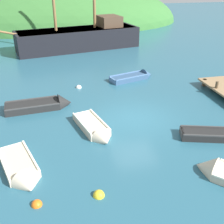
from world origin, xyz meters
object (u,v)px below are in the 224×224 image
object	(u,v)px
rowboat_center	(221,136)
buoy_yellow	(99,196)
buoy_orange	(37,205)
rowboat_outer_left	(43,106)
rowboat_portside	(95,130)
rowboat_far	(22,171)
rowboat_outer_right	(134,77)
buoy_white	(79,88)
sailing_ship	(80,41)

from	to	relation	value
rowboat_center	buoy_yellow	xyz separation A→B (m)	(-6.58, -2.53, -0.12)
buoy_orange	buoy_yellow	world-z (taller)	buoy_yellow
rowboat_outer_left	buoy_orange	size ratio (longest dim) A/B	10.17
rowboat_portside	rowboat_far	bearing A→B (deg)	-68.15
rowboat_portside	rowboat_outer_right	bearing A→B (deg)	134.42
rowboat_outer_left	buoy_white	distance (m)	3.70
sailing_ship	buoy_yellow	size ratio (longest dim) A/B	35.43
rowboat_outer_right	buoy_orange	bearing A→B (deg)	-138.36
buoy_orange	rowboat_far	bearing A→B (deg)	108.02
rowboat_portside	sailing_ship	bearing A→B (deg)	161.07
sailing_ship	rowboat_far	world-z (taller)	sailing_ship
rowboat_outer_left	buoy_white	world-z (taller)	rowboat_outer_left
sailing_ship	rowboat_outer_left	bearing A→B (deg)	63.07
buoy_white	rowboat_center	bearing A→B (deg)	-53.38
buoy_white	rowboat_portside	bearing A→B (deg)	-88.91
rowboat_center	rowboat_far	xyz separation A→B (m)	(-9.42, -0.59, -0.03)
rowboat_outer_right	buoy_white	distance (m)	4.47
rowboat_center	rowboat_portside	bearing A→B (deg)	178.63
sailing_ship	rowboat_center	bearing A→B (deg)	92.10
rowboat_far	buoy_orange	world-z (taller)	rowboat_far
rowboat_outer_right	rowboat_portside	size ratio (longest dim) A/B	1.09
rowboat_far	rowboat_center	bearing A→B (deg)	75.42
buoy_orange	rowboat_outer_left	bearing A→B (deg)	88.11
rowboat_center	rowboat_outer_left	bearing A→B (deg)	164.35
sailing_ship	rowboat_outer_right	bearing A→B (deg)	94.56
sailing_ship	buoy_white	xyz separation A→B (m)	(-1.43, -11.19, -0.84)
rowboat_portside	buoy_orange	world-z (taller)	rowboat_portside
buoy_white	rowboat_far	bearing A→B (deg)	-110.73
rowboat_far	buoy_white	xyz separation A→B (m)	(3.32, 8.79, -0.08)
rowboat_far	rowboat_outer_right	xyz separation A→B (m)	(7.71, 9.66, 0.04)
rowboat_far	buoy_yellow	xyz separation A→B (m)	(2.83, -1.95, -0.08)
sailing_ship	rowboat_portside	distance (m)	17.49
sailing_ship	buoy_yellow	distance (m)	22.02
rowboat_center	buoy_orange	xyz separation A→B (m)	(-8.80, -2.50, -0.12)
sailing_ship	buoy_orange	size ratio (longest dim) A/B	39.53
rowboat_outer_left	buoy_orange	bearing A→B (deg)	-97.26
rowboat_far	rowboat_portside	xyz separation A→B (m)	(3.44, 2.55, 0.04)
rowboat_far	rowboat_portside	bearing A→B (deg)	108.32
buoy_white	rowboat_outer_left	bearing A→B (deg)	-131.31
buoy_white	rowboat_outer_right	bearing A→B (deg)	11.27
buoy_yellow	sailing_ship	bearing A→B (deg)	84.99
rowboat_outer_right	buoy_white	xyz separation A→B (m)	(-4.39, -0.87, -0.12)
rowboat_outer_left	rowboat_portside	world-z (taller)	rowboat_outer_left
rowboat_center	rowboat_outer_right	distance (m)	9.23
rowboat_outer_left	buoy_orange	distance (m)	7.93
rowboat_center	buoy_yellow	distance (m)	7.06
buoy_yellow	rowboat_center	bearing A→B (deg)	21.05
rowboat_far	rowboat_outer_right	bearing A→B (deg)	123.25
rowboat_portside	rowboat_outer_left	bearing A→B (deg)	-158.14
rowboat_far	buoy_white	world-z (taller)	rowboat_far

